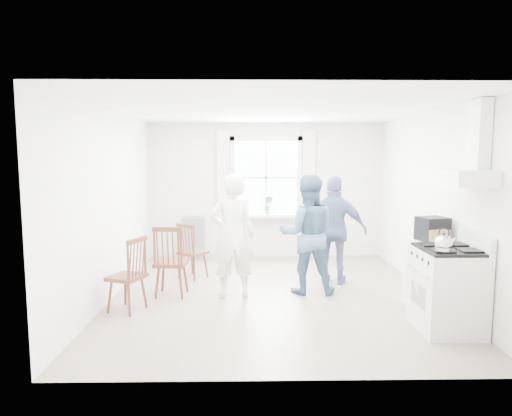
{
  "coord_description": "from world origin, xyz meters",
  "views": [
    {
      "loc": [
        -0.35,
        -6.33,
        1.99
      ],
      "look_at": [
        -0.23,
        0.2,
        1.23
      ],
      "focal_mm": 32.0,
      "sensor_mm": 36.0,
      "label": 1
    }
  ],
  "objects": [
    {
      "name": "cardboard_box",
      "position": [
        2.01,
        -0.76,
        0.98
      ],
      "size": [
        0.26,
        0.19,
        0.17
      ],
      "primitive_type": "cube",
      "rotation": [
        0.0,
        0.0,
        0.03
      ],
      "color": "#A4844F",
      "rests_on": "low_cabinet"
    },
    {
      "name": "person_left",
      "position": [
        -0.57,
        -0.08,
        0.87
      ],
      "size": [
        0.71,
        0.71,
        1.74
      ],
      "primitive_type": "imported",
      "rotation": [
        0.0,
        0.0,
        3.28
      ],
      "color": "white",
      "rests_on": "ground"
    },
    {
      "name": "potted_plant",
      "position": [
        0.04,
        2.36,
        1.03
      ],
      "size": [
        0.26,
        0.26,
        0.36
      ],
      "primitive_type": "imported",
      "rotation": [
        0.0,
        0.0,
        -0.41
      ],
      "color": "#32713D",
      "rests_on": "window_assembly"
    },
    {
      "name": "room_shell",
      "position": [
        0.0,
        0.0,
        1.3
      ],
      "size": [
        4.62,
        5.12,
        2.64
      ],
      "color": "gray",
      "rests_on": "ground"
    },
    {
      "name": "stereo_stack",
      "position": [
        2.0,
        -0.64,
        1.05
      ],
      "size": [
        0.41,
        0.38,
        0.3
      ],
      "color": "black",
      "rests_on": "low_cabinet"
    },
    {
      "name": "window_assembly",
      "position": [
        0.0,
        2.45,
        1.46
      ],
      "size": [
        1.88,
        0.24,
        1.7
      ],
      "color": "white",
      "rests_on": "room_shell"
    },
    {
      "name": "person_mid",
      "position": [
        0.5,
        0.1,
        0.85
      ],
      "size": [
        0.87,
        0.87,
        1.71
      ],
      "primitive_type": "imported",
      "rotation": [
        0.0,
        0.0,
        3.1
      ],
      "color": "#476484",
      "rests_on": "ground"
    },
    {
      "name": "kettle",
      "position": [
        1.75,
        -1.56,
        1.04
      ],
      "size": [
        0.19,
        0.19,
        0.27
      ],
      "color": "silver",
      "rests_on": "gas_stove"
    },
    {
      "name": "windsor_chair_b",
      "position": [
        -1.3,
        0.84,
        0.56
      ],
      "size": [
        0.53,
        0.53,
        0.91
      ],
      "color": "#4B2418",
      "rests_on": "ground"
    },
    {
      "name": "windsor_chair_c",
      "position": [
        -1.8,
        -0.67,
        0.59
      ],
      "size": [
        0.52,
        0.53,
        0.97
      ],
      "color": "#4B2418",
      "rests_on": "ground"
    },
    {
      "name": "windsor_chair_a",
      "position": [
        -1.44,
        -0.11,
        0.62
      ],
      "size": [
        0.46,
        0.45,
        1.02
      ],
      "color": "#4B2418",
      "rests_on": "ground"
    },
    {
      "name": "low_cabinet",
      "position": [
        1.98,
        -0.65,
        0.45
      ],
      "size": [
        0.5,
        0.55,
        0.9
      ],
      "primitive_type": "cube",
      "color": "white",
      "rests_on": "ground"
    },
    {
      "name": "gas_stove",
      "position": [
        1.91,
        -1.35,
        0.48
      ],
      "size": [
        0.68,
        0.76,
        1.12
      ],
      "color": "silver",
      "rests_on": "ground"
    },
    {
      "name": "range_hood",
      "position": [
        2.07,
        -1.35,
        1.9
      ],
      "size": [
        0.45,
        0.76,
        0.94
      ],
      "color": "white",
      "rests_on": "room_shell"
    },
    {
      "name": "person_right",
      "position": [
        0.98,
        0.58,
        0.84
      ],
      "size": [
        1.26,
        1.26,
        1.67
      ],
      "primitive_type": "imported",
      "rotation": [
        0.0,
        0.0,
        2.79
      ],
      "color": "navy",
      "rests_on": "ground"
    },
    {
      "name": "shelf_unit",
      "position": [
        -1.4,
        2.33,
        0.4
      ],
      "size": [
        0.4,
        0.3,
        0.8
      ],
      "primitive_type": "cube",
      "color": "gray",
      "rests_on": "ground"
    }
  ]
}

